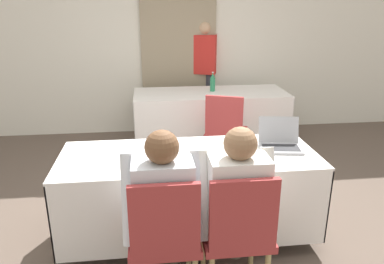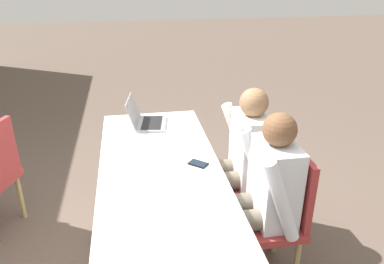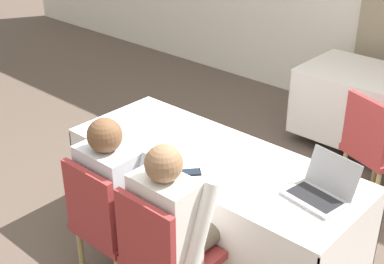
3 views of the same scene
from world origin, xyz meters
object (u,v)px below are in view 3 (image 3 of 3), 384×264
at_px(chair_near_right, 163,254).
at_px(chair_near_left, 108,221).
at_px(person_checkered_shirt, 120,191).
at_px(person_white_shirt, 175,222).
at_px(cell_phone, 191,172).
at_px(chair_far_spare, 375,146).
at_px(laptop, 320,191).

bearing_deg(chair_near_right, chair_near_left, 0.00).
xyz_separation_m(chair_near_right, person_checkered_shirt, (-0.46, 0.10, 0.16)).
relative_size(chair_near_left, chair_near_right, 1.00).
bearing_deg(person_checkered_shirt, chair_near_right, 167.27).
xyz_separation_m(chair_near_left, person_white_shirt, (0.46, 0.10, 0.16)).
xyz_separation_m(cell_phone, person_white_shirt, (0.20, -0.34, -0.08)).
bearing_deg(chair_near_left, person_checkered_shirt, -90.00).
distance_m(chair_near_left, chair_far_spare, 2.09).
relative_size(laptop, person_white_shirt, 0.32).
distance_m(cell_phone, chair_far_spare, 1.59).
relative_size(chair_far_spare, person_white_shirt, 0.78).
bearing_deg(person_white_shirt, chair_near_left, 12.73).
height_order(chair_near_left, chair_near_right, same).
distance_m(cell_phone, chair_near_left, 0.57).
distance_m(chair_near_left, person_checkered_shirt, 0.19).
bearing_deg(chair_near_left, laptop, -142.66).
height_order(chair_near_right, chair_far_spare, same).
xyz_separation_m(cell_phone, chair_near_right, (0.20, -0.45, -0.24)).
distance_m(cell_phone, person_white_shirt, 0.40).
bearing_deg(person_white_shirt, laptop, -128.83).
bearing_deg(laptop, chair_near_left, -133.69).
height_order(cell_phone, person_white_shirt, person_white_shirt).
distance_m(chair_far_spare, person_white_shirt, 1.87).
height_order(laptop, person_white_shirt, person_white_shirt).
distance_m(laptop, chair_near_right, 0.94).
distance_m(chair_near_left, person_white_shirt, 0.49).
distance_m(laptop, cell_phone, 0.76).
height_order(chair_near_left, person_white_shirt, person_white_shirt).
height_order(laptop, person_checkered_shirt, person_checkered_shirt).
relative_size(laptop, person_checkered_shirt, 0.32).
xyz_separation_m(chair_near_right, chair_far_spare, (0.32, 1.94, 0.00)).
relative_size(person_checkered_shirt, person_white_shirt, 1.00).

